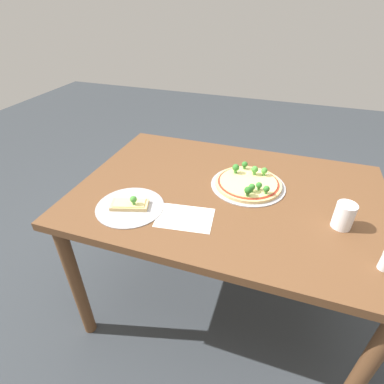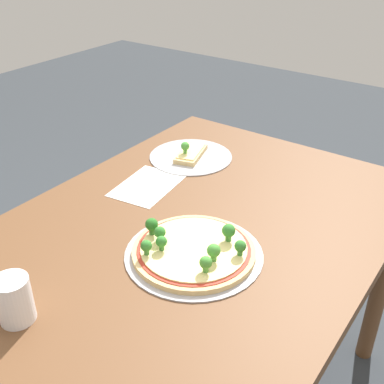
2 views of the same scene
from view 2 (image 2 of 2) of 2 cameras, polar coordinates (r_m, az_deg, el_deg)
dining_table at (r=1.33m, az=-0.65°, el=-7.84°), size 1.36×0.93×0.77m
pizza_tray_whole at (r=1.18m, az=0.18°, el=-6.90°), size 0.34×0.34×0.07m
pizza_tray_slice at (r=1.65m, az=-0.18°, el=4.41°), size 0.28×0.28×0.06m
drinking_cup at (r=1.06m, az=-20.32°, el=-11.89°), size 0.07×0.07×0.10m
paper_menu at (r=1.49m, az=-5.34°, el=0.75°), size 0.24×0.19×0.00m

